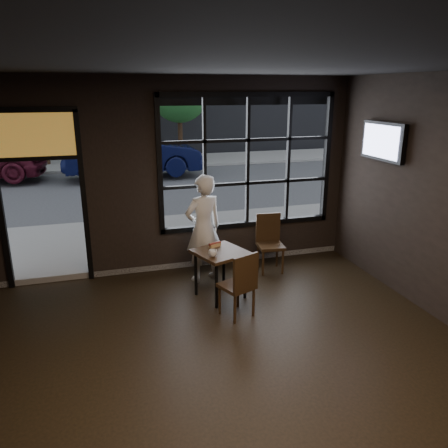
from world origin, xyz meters
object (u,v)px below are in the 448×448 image
object	(u,v)px
chair_near	(237,284)
navy_car	(133,153)
cafe_table	(220,274)
man	(203,229)

from	to	relation	value
chair_near	navy_car	size ratio (longest dim) A/B	0.20
cafe_table	navy_car	distance (m)	9.60
chair_near	navy_car	world-z (taller)	navy_car
chair_near	man	size ratio (longest dim) A/B	0.54
cafe_table	man	world-z (taller)	man
cafe_table	chair_near	size ratio (longest dim) A/B	0.78
chair_near	cafe_table	bearing A→B (deg)	-106.63
man	navy_car	bearing A→B (deg)	-103.00
chair_near	navy_car	xyz separation A→B (m)	(-0.45, 10.19, 0.40)
cafe_table	chair_near	xyz separation A→B (m)	(0.06, -0.61, 0.10)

